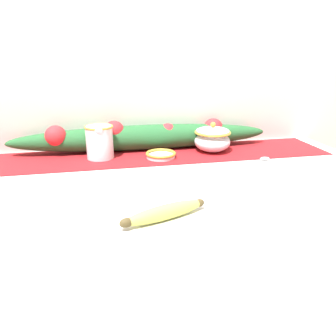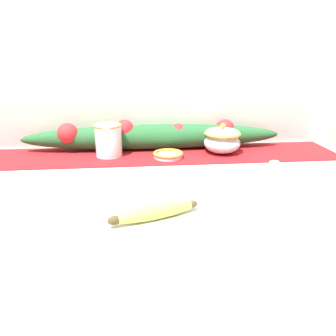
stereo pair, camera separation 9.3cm
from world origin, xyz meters
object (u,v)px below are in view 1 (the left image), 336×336
Objects in this scene: sugar_bowl at (212,139)px; spoon at (262,160)px; cream_pitcher at (100,141)px; small_dish at (161,155)px; banana at (165,212)px.

spoon is (0.14, -0.14, -0.05)m from sugar_bowl.
sugar_bowl is 0.20m from spoon.
cream_pitcher reaches higher than spoon.
cream_pitcher is 1.10× the size of small_dish.
spoon is at bearing -45.43° from sugar_bowl.
cream_pitcher is at bearing 105.50° from banana.
small_dish is at bearing -11.02° from cream_pitcher.
spoon is (0.42, 0.36, -0.01)m from banana.
cream_pitcher is 0.88× the size of sugar_bowl.
sugar_bowl is 0.73× the size of spoon.
sugar_bowl is at bearing -0.23° from cream_pitcher.
sugar_bowl is at bearing 60.40° from banana.
spoon is at bearing -14.23° from cream_pitcher.
small_dish is at bearing 141.31° from spoon.
small_dish is at bearing 80.67° from banana.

